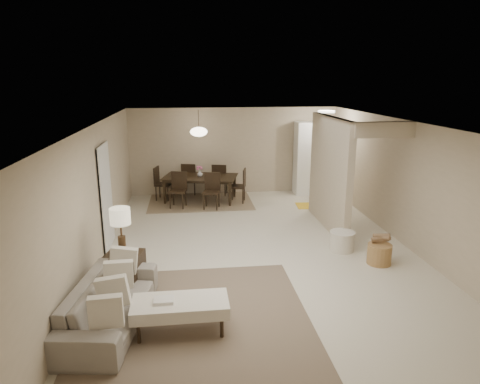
{
  "coord_description": "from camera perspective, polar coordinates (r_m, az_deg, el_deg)",
  "views": [
    {
      "loc": [
        -1.32,
        -7.78,
        3.3
      ],
      "look_at": [
        -0.3,
        0.6,
        1.05
      ],
      "focal_mm": 32.0,
      "sensor_mm": 36.0,
      "label": 1
    }
  ],
  "objects": [
    {
      "name": "floor",
      "position": [
        8.55,
        2.49,
        -7.79
      ],
      "size": [
        9.0,
        9.0,
        0.0
      ],
      "primitive_type": "plane",
      "color": "beige",
      "rests_on": "ground"
    },
    {
      "name": "ceiling",
      "position": [
        7.93,
        2.69,
        9.12
      ],
      "size": [
        9.0,
        9.0,
        0.0
      ],
      "primitive_type": "plane",
      "rotation": [
        3.14,
        0.0,
        0.0
      ],
      "color": "white",
      "rests_on": "back_wall"
    },
    {
      "name": "back_wall",
      "position": [
        12.52,
        -0.81,
        5.49
      ],
      "size": [
        6.0,
        0.0,
        6.0
      ],
      "primitive_type": "plane",
      "rotation": [
        1.57,
        0.0,
        0.0
      ],
      "color": "#B9A88C",
      "rests_on": "floor"
    },
    {
      "name": "left_wall",
      "position": [
        8.22,
        -18.52,
        -0.31
      ],
      "size": [
        0.0,
        9.0,
        9.0
      ],
      "primitive_type": "plane",
      "rotation": [
        1.57,
        0.0,
        1.57
      ],
      "color": "#B9A88C",
      "rests_on": "floor"
    },
    {
      "name": "right_wall",
      "position": [
        9.13,
        21.51,
        0.89
      ],
      "size": [
        0.0,
        9.0,
        9.0
      ],
      "primitive_type": "plane",
      "rotation": [
        1.57,
        0.0,
        -1.57
      ],
      "color": "#B9A88C",
      "rests_on": "floor"
    },
    {
      "name": "partition",
      "position": [
        9.77,
        11.85,
        2.49
      ],
      "size": [
        0.15,
        2.5,
        2.5
      ],
      "primitive_type": "cube",
      "color": "#B9A88C",
      "rests_on": "floor"
    },
    {
      "name": "doorway",
      "position": [
        8.84,
        -17.47,
        -0.73
      ],
      "size": [
        0.04,
        0.9,
        2.04
      ],
      "primitive_type": "cube",
      "color": "black",
      "rests_on": "floor"
    },
    {
      "name": "pantry_cabinet",
      "position": [
        12.68,
        10.02,
        4.47
      ],
      "size": [
        1.2,
        0.55,
        2.1
      ],
      "primitive_type": "cube",
      "color": "white",
      "rests_on": "floor"
    },
    {
      "name": "flush_light",
      "position": [
        11.59,
        11.46,
        10.47
      ],
      "size": [
        0.44,
        0.44,
        0.05
      ],
      "primitive_type": "cylinder",
      "color": "white",
      "rests_on": "ceiling"
    },
    {
      "name": "living_rug",
      "position": [
        6.36,
        -5.92,
        -16.35
      ],
      "size": [
        3.2,
        3.2,
        0.01
      ],
      "primitive_type": "cube",
      "color": "brown",
      "rests_on": "floor"
    },
    {
      "name": "sofa",
      "position": [
        6.31,
        -16.93,
        -14.01
      ],
      "size": [
        2.26,
        1.16,
        0.63
      ],
      "primitive_type": "imported",
      "rotation": [
        0.0,
        0.0,
        1.42
      ],
      "color": "gray",
      "rests_on": "floor"
    },
    {
      "name": "ottoman_bench",
      "position": [
        5.92,
        -7.96,
        -14.92
      ],
      "size": [
        1.28,
        0.59,
        0.46
      ],
      "rotation": [
        0.0,
        0.0,
        0.0
      ],
      "color": "silver",
      "rests_on": "living_rug"
    },
    {
      "name": "side_table",
      "position": [
        7.2,
        -15.18,
        -10.22
      ],
      "size": [
        0.67,
        0.67,
        0.61
      ],
      "primitive_type": "cube",
      "rotation": [
        0.0,
        0.0,
        -0.24
      ],
      "color": "black",
      "rests_on": "floor"
    },
    {
      "name": "table_lamp",
      "position": [
        6.88,
        -15.67,
        -3.66
      ],
      "size": [
        0.32,
        0.32,
        0.76
      ],
      "color": "#4B3520",
      "rests_on": "side_table"
    },
    {
      "name": "round_pouf",
      "position": [
        8.72,
        13.45,
        -6.4
      ],
      "size": [
        0.49,
        0.49,
        0.38
      ],
      "primitive_type": "cylinder",
      "color": "silver",
      "rests_on": "floor"
    },
    {
      "name": "wicker_basket",
      "position": [
        8.3,
        18.08,
        -7.87
      ],
      "size": [
        0.52,
        0.52,
        0.37
      ],
      "primitive_type": "cylinder",
      "rotation": [
        0.0,
        0.0,
        -0.21
      ],
      "color": "olive",
      "rests_on": "floor"
    },
    {
      "name": "dining_rug",
      "position": [
        11.94,
        -5.29,
        -1.16
      ],
      "size": [
        2.8,
        2.1,
        0.01
      ],
      "primitive_type": "cube",
      "color": "#7C654D",
      "rests_on": "floor"
    },
    {
      "name": "dining_table",
      "position": [
        11.85,
        -5.33,
        0.43
      ],
      "size": [
        2.18,
        1.54,
        0.69
      ],
      "primitive_type": "imported",
      "rotation": [
        0.0,
        0.0,
        -0.24
      ],
      "color": "black",
      "rests_on": "dining_rug"
    },
    {
      "name": "dining_chairs",
      "position": [
        11.82,
        -5.35,
        0.99
      ],
      "size": [
        2.53,
        2.07,
        0.93
      ],
      "color": "black",
      "rests_on": "dining_rug"
    },
    {
      "name": "vase",
      "position": [
        11.75,
        -5.38,
        2.45
      ],
      "size": [
        0.21,
        0.21,
        0.16
      ],
      "primitive_type": "imported",
      "rotation": [
        0.0,
        0.0,
        0.41
      ],
      "color": "white",
      "rests_on": "dining_table"
    },
    {
      "name": "yellow_mat",
      "position": [
        11.61,
        9.94,
        -1.8
      ],
      "size": [
        1.02,
        0.68,
        0.01
      ],
      "primitive_type": "cube",
      "rotation": [
        0.0,
        0.0,
        -0.08
      ],
      "color": "gold",
      "rests_on": "floor"
    },
    {
      "name": "pendant_light",
      "position": [
        11.56,
        -5.52,
        8.0
      ],
      "size": [
        0.46,
        0.46,
        0.71
      ],
      "color": "#4B3520",
      "rests_on": "ceiling"
    }
  ]
}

